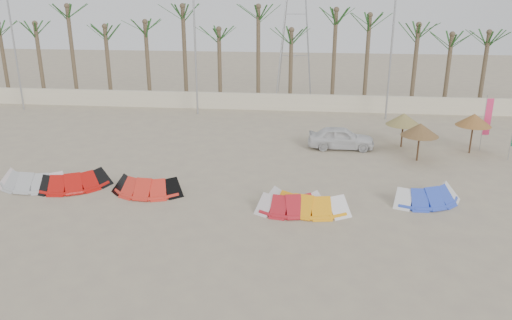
# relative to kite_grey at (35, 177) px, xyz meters

# --- Properties ---
(ground) EXTENTS (120.00, 120.00, 0.00)m
(ground) POSITION_rel_kite_grey_xyz_m (10.62, -4.82, -0.42)
(ground) COLOR tan
(ground) RESTS_ON ground
(boundary_wall) EXTENTS (60.00, 0.30, 1.30)m
(boundary_wall) POSITION_rel_kite_grey_xyz_m (10.62, 17.18, 0.23)
(boundary_wall) COLOR beige
(boundary_wall) RESTS_ON ground
(palm_line) EXTENTS (52.00, 4.00, 7.70)m
(palm_line) POSITION_rel_kite_grey_xyz_m (11.28, 18.68, 6.03)
(palm_line) COLOR brown
(palm_line) RESTS_ON ground
(lamp_a) EXTENTS (1.25, 0.14, 11.00)m
(lamp_a) POSITION_rel_kite_grey_xyz_m (-9.35, 15.18, 5.35)
(lamp_a) COLOR #A5A8AD
(lamp_a) RESTS_ON ground
(lamp_b) EXTENTS (1.25, 0.14, 11.00)m
(lamp_b) POSITION_rel_kite_grey_xyz_m (4.65, 15.18, 5.35)
(lamp_b) COLOR #A5A8AD
(lamp_b) RESTS_ON ground
(lamp_c) EXTENTS (1.25, 0.14, 11.00)m
(lamp_c) POSITION_rel_kite_grey_xyz_m (18.65, 15.18, 5.35)
(lamp_c) COLOR #A5A8AD
(lamp_c) RESTS_ON ground
(pylon) EXTENTS (3.00, 3.00, 14.00)m
(pylon) POSITION_rel_kite_grey_xyz_m (11.62, 23.18, -0.42)
(pylon) COLOR #A5A8AD
(pylon) RESTS_ON ground
(kite_grey) EXTENTS (3.46, 1.70, 0.90)m
(kite_grey) POSITION_rel_kite_grey_xyz_m (0.00, 0.00, 0.00)
(kite_grey) COLOR #A3A4A6
(kite_grey) RESTS_ON ground
(kite_red_left) EXTENTS (3.83, 2.77, 0.90)m
(kite_red_left) POSITION_rel_kite_grey_xyz_m (2.03, 0.10, 0.00)
(kite_red_left) COLOR #B6110C
(kite_red_left) RESTS_ON ground
(kite_red_mid) EXTENTS (3.33, 1.69, 0.90)m
(kite_red_mid) POSITION_rel_kite_grey_xyz_m (5.71, -0.16, -0.00)
(kite_red_mid) COLOR red
(kite_red_mid) RESTS_ON ground
(kite_red_right) EXTENTS (3.24, 2.03, 0.90)m
(kite_red_right) POSITION_rel_kite_grey_xyz_m (12.48, -1.41, -0.00)
(kite_red_right) COLOR red
(kite_red_right) RESTS_ON ground
(kite_orange) EXTENTS (3.88, 2.20, 0.90)m
(kite_orange) POSITION_rel_kite_grey_xyz_m (13.04, -1.18, 0.00)
(kite_orange) COLOR #FFA013
(kite_orange) RESTS_ON ground
(kite_blue) EXTENTS (3.57, 2.52, 0.90)m
(kite_blue) POSITION_rel_kite_grey_xyz_m (18.40, 0.13, -0.00)
(kite_blue) COLOR blue
(kite_blue) RESTS_ON ground
(parasol_left) EXTENTS (2.07, 2.07, 2.07)m
(parasol_left) POSITION_rel_kite_grey_xyz_m (18.64, 8.36, 1.30)
(parasol_left) COLOR #4C331E
(parasol_left) RESTS_ON ground
(parasol_mid) EXTENTS (2.05, 2.05, 2.13)m
(parasol_mid) POSITION_rel_kite_grey_xyz_m (19.09, 5.85, 1.35)
(parasol_mid) COLOR #4C331E
(parasol_mid) RESTS_ON ground
(parasol_right) EXTENTS (1.98, 1.98, 2.34)m
(parasol_right) POSITION_rel_kite_grey_xyz_m (22.38, 7.55, 1.56)
(parasol_right) COLOR #4C331E
(parasol_right) RESTS_ON ground
(flag_pink) EXTENTS (0.45, 0.08, 3.31)m
(flag_pink) POSITION_rel_kite_grey_xyz_m (23.26, 8.05, 1.54)
(flag_pink) COLOR #A5A8AD
(flag_pink) RESTS_ON ground
(car) EXTENTS (3.89, 1.58, 1.32)m
(car) POSITION_rel_kite_grey_xyz_m (14.99, 7.63, 0.24)
(car) COLOR silver
(car) RESTS_ON ground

